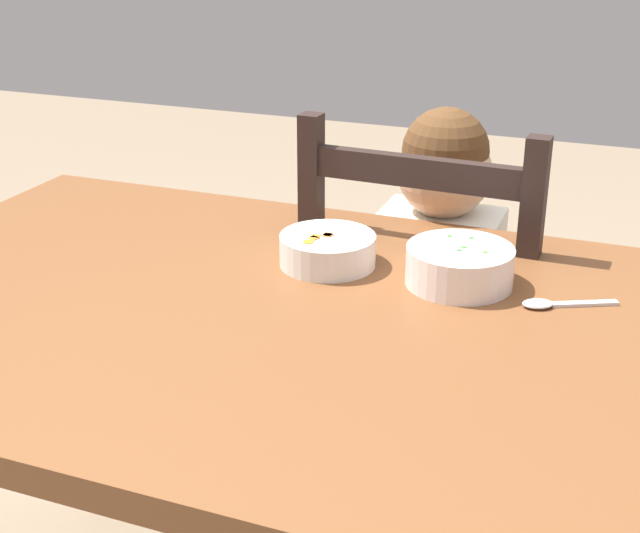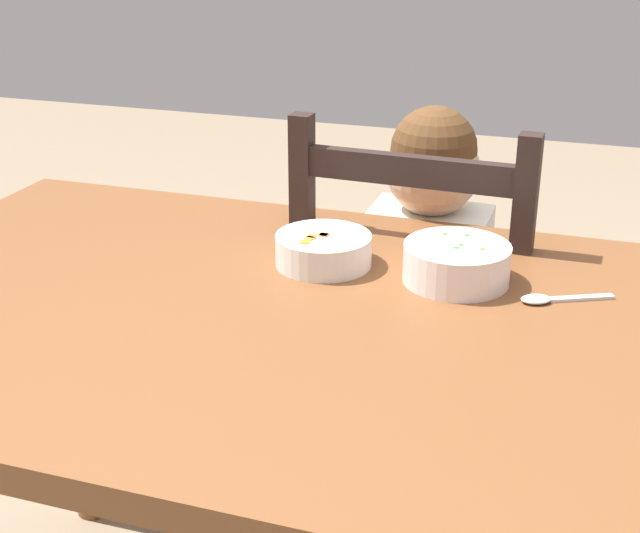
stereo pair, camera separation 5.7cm
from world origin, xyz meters
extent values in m
cube|color=brown|center=(0.00, 0.00, 0.73)|extent=(1.29, 0.85, 0.04)
cylinder|color=brown|center=(-0.57, 0.35, 0.36)|extent=(0.07, 0.07, 0.71)
cube|color=black|center=(0.14, 0.53, 0.42)|extent=(0.44, 0.44, 0.02)
cube|color=black|center=(0.34, 0.71, 0.20)|extent=(0.04, 0.04, 0.41)
cube|color=black|center=(-0.04, 0.72, 0.20)|extent=(0.04, 0.04, 0.41)
cube|color=black|center=(0.32, 0.33, 0.20)|extent=(0.04, 0.04, 0.41)
cube|color=black|center=(-0.06, 0.34, 0.20)|extent=(0.04, 0.04, 0.41)
cube|color=black|center=(0.32, 0.33, 0.69)|extent=(0.04, 0.04, 0.52)
cube|color=black|center=(-0.06, 0.34, 0.69)|extent=(0.04, 0.04, 0.52)
cube|color=black|center=(0.13, 0.34, 0.87)|extent=(0.36, 0.04, 0.05)
cube|color=black|center=(0.13, 0.34, 0.71)|extent=(0.36, 0.04, 0.05)
cube|color=white|center=(0.14, 0.50, 0.59)|extent=(0.22, 0.14, 0.32)
sphere|color=#DDB18F|center=(0.14, 0.50, 0.83)|extent=(0.17, 0.17, 0.17)
sphere|color=#56361D|center=(0.14, 0.50, 0.86)|extent=(0.16, 0.16, 0.16)
cylinder|color=#3F4C72|center=(0.08, 0.38, 0.21)|extent=(0.07, 0.07, 0.43)
cylinder|color=#3F4C72|center=(0.19, 0.38, 0.21)|extent=(0.07, 0.07, 0.43)
cylinder|color=white|center=(0.01, 0.40, 0.67)|extent=(0.06, 0.24, 0.13)
cylinder|color=white|center=(0.27, 0.40, 0.67)|extent=(0.06, 0.24, 0.13)
cylinder|color=white|center=(0.24, 0.18, 0.78)|extent=(0.16, 0.16, 0.06)
cylinder|color=white|center=(0.24, 0.18, 0.76)|extent=(0.07, 0.07, 0.01)
cylinder|color=green|center=(0.24, 0.18, 0.79)|extent=(0.13, 0.13, 0.03)
sphere|color=#3E9032|center=(0.25, 0.22, 0.81)|extent=(0.01, 0.01, 0.01)
sphere|color=#3C8C2B|center=(0.25, 0.18, 0.81)|extent=(0.01, 0.01, 0.01)
sphere|color=green|center=(0.22, 0.21, 0.81)|extent=(0.01, 0.01, 0.01)
sphere|color=green|center=(0.24, 0.16, 0.81)|extent=(0.01, 0.01, 0.01)
sphere|color=#459A27|center=(0.28, 0.17, 0.81)|extent=(0.01, 0.01, 0.01)
cylinder|color=white|center=(0.03, 0.18, 0.78)|extent=(0.15, 0.15, 0.05)
cylinder|color=white|center=(0.03, 0.18, 0.76)|extent=(0.07, 0.07, 0.01)
cylinder|color=orange|center=(0.03, 0.18, 0.79)|extent=(0.12, 0.12, 0.03)
cube|color=orange|center=(0.02, 0.16, 0.80)|extent=(0.02, 0.02, 0.01)
cube|color=orange|center=(0.03, 0.18, 0.80)|extent=(0.02, 0.02, 0.01)
cube|color=orange|center=(0.02, 0.14, 0.80)|extent=(0.02, 0.02, 0.01)
cube|color=orange|center=(0.02, 0.16, 0.80)|extent=(0.02, 0.02, 0.01)
cube|color=orange|center=(0.03, 0.18, 0.80)|extent=(0.02, 0.02, 0.01)
cube|color=silver|center=(0.42, 0.17, 0.76)|extent=(0.09, 0.05, 0.00)
ellipsoid|color=silver|center=(0.36, 0.14, 0.76)|extent=(0.05, 0.05, 0.01)
camera|label=1|loc=(0.48, -1.01, 1.29)|focal=49.69mm
camera|label=2|loc=(0.43, -1.03, 1.29)|focal=49.69mm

